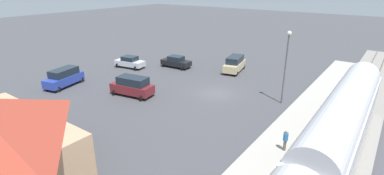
# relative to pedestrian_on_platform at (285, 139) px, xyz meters

# --- Properties ---
(ground_plane) EXTENTS (200.00, 200.00, 0.00)m
(ground_plane) POSITION_rel_pedestrian_on_platform_xyz_m (10.73, -7.60, -1.28)
(ground_plane) COLOR #424247
(railway_track) EXTENTS (4.80, 70.00, 0.30)m
(railway_track) POSITION_rel_pedestrian_on_platform_xyz_m (-3.27, -7.60, -1.19)
(railway_track) COLOR gray
(railway_track) RESTS_ON ground
(platform) EXTENTS (3.20, 46.00, 0.30)m
(platform) POSITION_rel_pedestrian_on_platform_xyz_m (0.73, -7.60, -1.13)
(platform) COLOR #A8A399
(platform) RESTS_ON ground
(pedestrian_on_platform) EXTENTS (0.36, 0.36, 1.71)m
(pedestrian_on_platform) POSITION_rel_pedestrian_on_platform_xyz_m (0.00, 0.00, 0.00)
(pedestrian_on_platform) COLOR brown
(pedestrian_on_platform) RESTS_ON platform
(suv_maroon) EXTENTS (5.16, 3.00, 2.22)m
(suv_maroon) POSITION_rel_pedestrian_on_platform_xyz_m (18.01, -1.50, -0.13)
(suv_maroon) COLOR maroon
(suv_maroon) RESTS_ON ground
(sedan_black) EXTENTS (4.62, 2.53, 1.74)m
(sedan_black) POSITION_rel_pedestrian_on_platform_xyz_m (21.19, -13.25, -0.40)
(sedan_black) COLOR black
(sedan_black) RESTS_ON ground
(sedan_silver) EXTENTS (4.73, 2.79, 1.74)m
(sedan_silver) POSITION_rel_pedestrian_on_platform_xyz_m (26.68, -9.04, -0.40)
(sedan_silver) COLOR silver
(sedan_silver) RESTS_ON ground
(suv_blue) EXTENTS (3.05, 5.22, 2.22)m
(suv_blue) POSITION_rel_pedestrian_on_platform_xyz_m (27.13, 1.31, -0.13)
(suv_blue) COLOR #283D9E
(suv_blue) RESTS_ON ground
(suv_tan) EXTENTS (2.90, 5.19, 2.22)m
(suv_tan) POSITION_rel_pedestrian_on_platform_xyz_m (13.05, -16.50, -0.13)
(suv_tan) COLOR #C6B284
(suv_tan) RESTS_ON ground
(light_pole_near_platform) EXTENTS (0.44, 0.44, 7.68)m
(light_pole_near_platform) POSITION_rel_pedestrian_on_platform_xyz_m (3.53, -9.29, 3.56)
(light_pole_near_platform) COLOR #515156
(light_pole_near_platform) RESTS_ON ground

